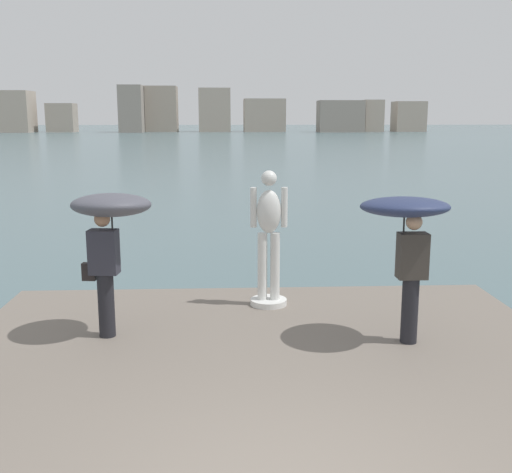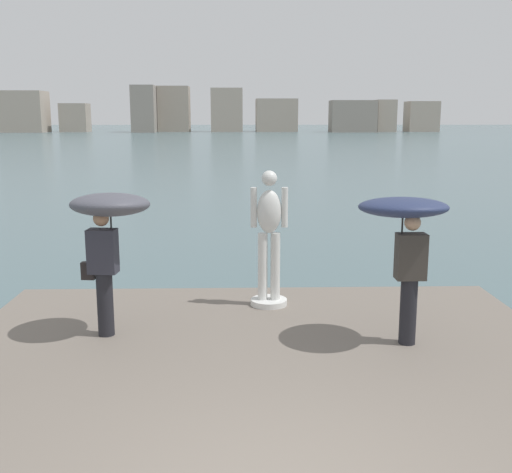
# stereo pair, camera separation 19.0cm
# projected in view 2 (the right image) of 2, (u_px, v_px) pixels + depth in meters

# --- Properties ---
(ground_plane) EXTENTS (400.00, 400.00, 0.00)m
(ground_plane) POSITION_uv_depth(u_px,v_px,m) (242.00, 164.00, 43.96)
(ground_plane) COLOR #4C666B
(pier) EXTENTS (7.99, 9.20, 0.40)m
(pier) POSITION_uv_depth(u_px,v_px,m) (265.00, 430.00, 6.26)
(pier) COLOR #70665B
(pier) RESTS_ON ground
(statue_white_figure) EXTENTS (0.58, 0.58, 2.14)m
(statue_white_figure) POSITION_uv_depth(u_px,v_px,m) (269.00, 241.00, 9.57)
(statue_white_figure) COLOR silver
(statue_white_figure) RESTS_ON pier
(onlooker_left) EXTENTS (1.16, 1.18, 1.99)m
(onlooker_left) POSITION_uv_depth(u_px,v_px,m) (108.00, 221.00, 8.14)
(onlooker_left) COLOR black
(onlooker_left) RESTS_ON pier
(onlooker_right) EXTENTS (1.15, 1.16, 1.98)m
(onlooker_right) POSITION_uv_depth(u_px,v_px,m) (405.00, 224.00, 7.83)
(onlooker_right) COLOR black
(onlooker_right) RESTS_ON pier
(distant_skyline) EXTENTS (93.08, 11.44, 9.65)m
(distant_skyline) POSITION_uv_depth(u_px,v_px,m) (213.00, 113.00, 131.22)
(distant_skyline) COLOR #A89989
(distant_skyline) RESTS_ON ground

